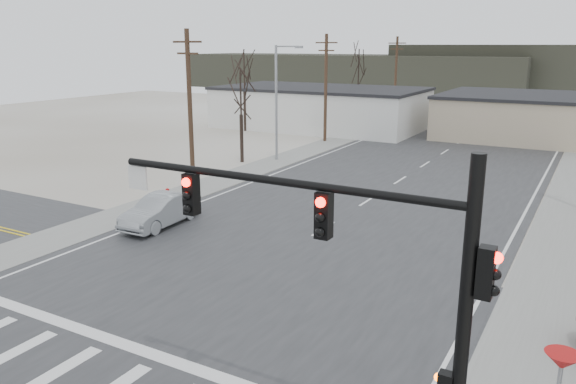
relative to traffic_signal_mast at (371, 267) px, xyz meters
name	(u,v)px	position (x,y,z in m)	size (l,w,h in m)	color
ground	(233,287)	(-7.89, 6.20, -4.67)	(140.00, 140.00, 0.00)	silver
main_road	(374,197)	(-7.89, 21.20, -4.65)	(18.00, 110.00, 0.05)	#2A2A2C
cross_road	(232,287)	(-7.89, 6.20, -4.65)	(90.00, 10.00, 0.04)	#2A2A2C
sidewalk_left	(268,165)	(-18.49, 26.20, -4.64)	(3.00, 90.00, 0.06)	gray
sidewalk_right	(572,201)	(2.71, 26.20, -4.64)	(3.00, 90.00, 0.06)	gray
traffic_signal_mast	(371,267)	(0.00, 0.00, 0.00)	(8.95, 0.43, 7.20)	black
fire_hydrant	(168,195)	(-18.09, 14.20, -4.22)	(0.24, 0.24, 0.87)	#A50C0C
yield_sign	(562,365)	(3.61, 2.70, -2.61)	(0.80, 0.80, 2.35)	gray
building_left_far	(320,108)	(-23.89, 46.20, -2.42)	(22.30, 12.30, 4.50)	silver
upole_left_b	(190,106)	(-19.39, 18.20, 0.55)	(2.20, 0.30, 10.00)	#402A1D
upole_left_c	(326,86)	(-19.39, 38.20, 0.55)	(2.20, 0.30, 10.00)	#402A1D
upole_left_d	(396,76)	(-19.39, 58.20, 0.55)	(2.20, 0.30, 10.00)	#402A1D
streetlight_main	(278,97)	(-18.69, 28.20, 0.41)	(2.40, 0.25, 9.00)	gray
tree_left_near	(241,95)	(-20.89, 26.20, 0.55)	(3.30, 3.30, 7.35)	black
tree_left_far	(359,69)	(-21.89, 52.20, 1.61)	(3.96, 3.96, 8.82)	black
tree_left_mid	(244,71)	(-29.89, 40.20, 1.61)	(3.96, 3.96, 8.82)	black
hill_left	(349,72)	(-42.89, 98.20, -1.17)	(70.00, 18.00, 7.00)	#333026
sedan_crossing	(161,210)	(-15.39, 10.61, -3.83)	(1.68, 4.82, 1.59)	gray
car_far_a	(480,124)	(-7.89, 52.85, -3.97)	(1.84, 4.52, 1.31)	black
car_far_b	(443,112)	(-13.87, 60.92, -3.86)	(1.82, 4.52, 1.54)	black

